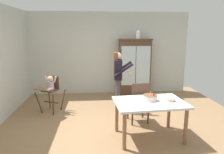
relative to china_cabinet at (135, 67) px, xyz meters
The scene contains 10 objects.
ground_plane 2.68m from the china_cabinet, 109.56° to the right, with size 6.24×6.24×0.00m, color #93704C.
wall_back 0.98m from the china_cabinet, 162.58° to the left, with size 5.32×0.06×2.70m, color silver.
china_cabinet is the anchor object (origin of this frame).
ceramic_vase 1.04m from the china_cabinet, ahead, with size 0.13×0.13×0.27m.
high_chair_with_toddler 2.84m from the china_cabinet, 150.08° to the right, with size 0.76×0.83×0.95m.
adult_person 1.49m from the china_cabinet, 117.40° to the right, with size 0.52×0.50×1.53m.
dining_table 3.01m from the china_cabinet, 94.91° to the right, with size 1.40×1.01×0.74m.
birthday_cake 2.92m from the china_cabinet, 94.60° to the right, with size 0.28×0.28×0.19m.
serving_bowl 2.99m from the china_cabinet, 87.25° to the right, with size 0.18×0.18×0.06m, color #C6AD93.
dining_chair_far_side 2.37m from the china_cabinet, 97.62° to the right, with size 0.49×0.49×0.96m.
Camera 1 is at (-0.43, -4.34, 2.02)m, focal length 33.34 mm.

